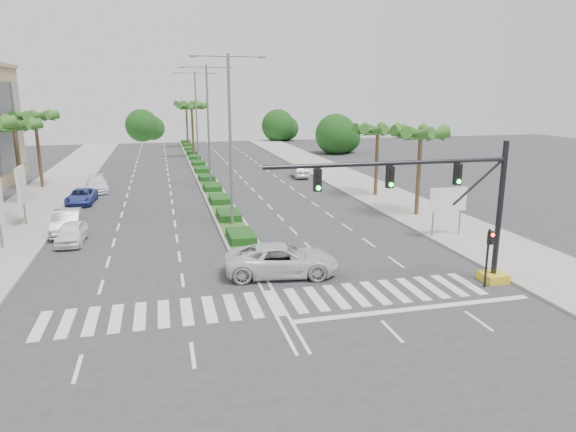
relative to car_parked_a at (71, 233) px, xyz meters
name	(u,v)px	position (x,y,z in m)	size (l,w,h in m)	color
ground	(275,303)	(10.57, -12.51, -0.68)	(160.00, 160.00, 0.00)	#333335
footpath_right	(391,199)	(25.77, 7.49, -0.61)	(6.00, 120.00, 0.15)	gray
footpath_left	(23,219)	(-4.63, 7.49, -0.61)	(6.00, 120.00, 0.15)	gray
median	(199,167)	(10.57, 32.49, -0.58)	(2.20, 75.00, 0.20)	gray
median_grass	(199,166)	(10.57, 32.49, -0.46)	(1.80, 75.00, 0.04)	#2B4E1A
signal_gantry	(459,219)	(19.84, -12.51, 2.77)	(12.60, 1.20, 7.20)	gold
pedestrian_signal	(489,248)	(21.17, -13.18, 1.36)	(0.28, 0.36, 3.00)	black
direction_sign	(448,201)	(24.07, -4.52, 1.77)	(2.70, 0.11, 3.40)	slate
billboard_far	(21,186)	(-3.93, 5.49, 2.28)	(0.18, 2.10, 4.35)	slate
palm_left_far	(14,129)	(-5.93, 13.49, 5.81)	(4.57, 4.68, 7.35)	brown
palm_left_end	(35,119)	(-5.93, 21.49, 6.20)	(4.57, 4.68, 7.75)	brown
palm_right_near	(421,136)	(25.07, 1.49, 5.52)	(4.57, 4.68, 7.05)	brown
palm_right_far	(378,132)	(25.07, 9.49, 5.23)	(4.57, 4.68, 6.75)	brown
palm_median_a	(192,108)	(10.57, 42.49, 6.49)	(4.57, 4.68, 8.05)	brown
palm_median_b	(186,106)	(10.57, 57.49, 6.49)	(4.57, 4.68, 8.05)	brown
streetlight_near	(230,132)	(10.57, 1.49, 6.12)	(5.10, 0.25, 12.00)	slate
streetlight_mid	(208,120)	(10.57, 17.49, 6.12)	(5.10, 0.25, 12.00)	slate
streetlight_far	(196,113)	(10.57, 33.49, 6.12)	(5.10, 0.25, 12.00)	slate
car_parked_a	(71,233)	(0.00, 0.00, 0.00)	(1.61, 4.01, 1.37)	white
car_parked_b	(67,222)	(-0.66, 2.62, 0.12)	(1.70, 4.88, 1.61)	#AFAEB3
car_parked_c	(81,197)	(-1.05, 12.57, -0.04)	(2.15, 4.66, 1.29)	#2F3C90
car_parked_d	(97,184)	(-0.38, 18.29, 0.04)	(2.02, 4.98, 1.44)	white
car_crossing	(282,260)	(11.75, -8.95, 0.15)	(2.77, 6.02, 1.67)	silver
car_right	(300,171)	(21.07, 21.60, 0.00)	(1.45, 4.16, 1.37)	silver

